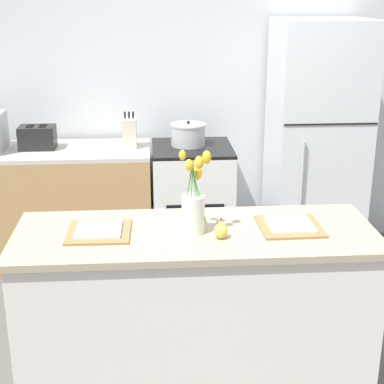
% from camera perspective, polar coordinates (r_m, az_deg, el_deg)
% --- Properties ---
extents(ground_plane, '(10.00, 10.00, 0.00)m').
position_cam_1_polar(ground_plane, '(3.36, 0.33, -17.99)').
color(ground_plane, '#59544F').
extents(back_wall, '(5.20, 0.08, 2.70)m').
position_cam_1_polar(back_wall, '(4.73, -1.57, 10.82)').
color(back_wall, silver).
rests_on(back_wall, ground_plane).
extents(kitchen_island, '(1.80, 0.66, 0.89)m').
position_cam_1_polar(kitchen_island, '(3.11, 0.34, -11.39)').
color(kitchen_island, silver).
rests_on(kitchen_island, ground_plane).
extents(back_counter, '(1.68, 0.60, 0.91)m').
position_cam_1_polar(back_counter, '(4.63, -14.44, -1.42)').
color(back_counter, tan).
rests_on(back_counter, ground_plane).
extents(stove_range, '(0.60, 0.61, 0.91)m').
position_cam_1_polar(stove_range, '(4.57, 0.02, -1.10)').
color(stove_range, silver).
rests_on(stove_range, ground_plane).
extents(refrigerator, '(0.68, 0.67, 1.83)m').
position_cam_1_polar(refrigerator, '(4.59, 11.96, 4.63)').
color(refrigerator, silver).
rests_on(refrigerator, ground_plane).
extents(flower_vase, '(0.15, 0.13, 0.42)m').
position_cam_1_polar(flower_vase, '(2.85, 0.17, -1.31)').
color(flower_vase, silver).
rests_on(flower_vase, kitchen_island).
extents(pear_figurine, '(0.07, 0.07, 0.11)m').
position_cam_1_polar(pear_figurine, '(2.82, 2.81, -3.71)').
color(pear_figurine, '#E5CC4C').
rests_on(pear_figurine, kitchen_island).
extents(plate_setting_left, '(0.31, 0.31, 0.02)m').
position_cam_1_polar(plate_setting_left, '(2.93, -9.02, -3.75)').
color(plate_setting_left, olive).
rests_on(plate_setting_left, kitchen_island).
extents(plate_setting_right, '(0.31, 0.31, 0.02)m').
position_cam_1_polar(plate_setting_right, '(3.00, 9.47, -3.23)').
color(plate_setting_right, olive).
rests_on(plate_setting_right, kitchen_island).
extents(toaster, '(0.28, 0.18, 0.17)m').
position_cam_1_polar(toaster, '(4.50, -14.76, 5.15)').
color(toaster, black).
rests_on(toaster, back_counter).
extents(cooking_pot, '(0.27, 0.27, 0.19)m').
position_cam_1_polar(cooking_pot, '(4.45, -0.37, 5.59)').
color(cooking_pot, '#B2B5B7').
rests_on(cooking_pot, stove_range).
extents(knife_block, '(0.10, 0.14, 0.27)m').
position_cam_1_polar(knife_block, '(4.41, -6.07, 5.73)').
color(knife_block, beige).
rests_on(knife_block, back_counter).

